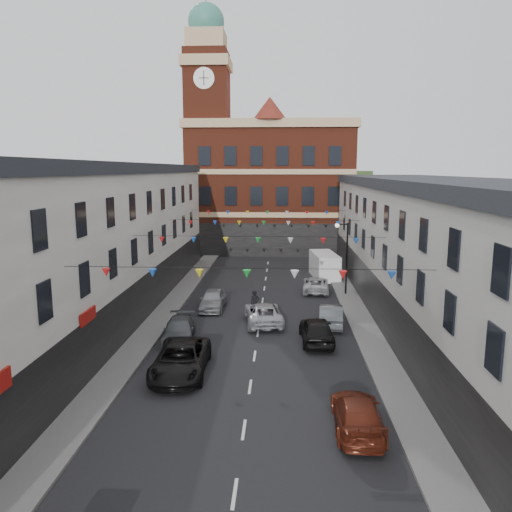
% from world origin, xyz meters
% --- Properties ---
extents(ground, '(160.00, 160.00, 0.00)m').
position_xyz_m(ground, '(0.00, 0.00, 0.00)').
color(ground, black).
rests_on(ground, ground).
extents(pavement_left, '(1.80, 64.00, 0.15)m').
position_xyz_m(pavement_left, '(-6.90, 2.00, 0.07)').
color(pavement_left, '#605E5B').
rests_on(pavement_left, ground).
extents(pavement_right, '(1.80, 64.00, 0.15)m').
position_xyz_m(pavement_right, '(6.90, 2.00, 0.07)').
color(pavement_right, '#605E5B').
rests_on(pavement_right, ground).
extents(terrace_left, '(8.40, 56.00, 10.70)m').
position_xyz_m(terrace_left, '(-11.78, 1.00, 5.35)').
color(terrace_left, '#BDB7AA').
rests_on(terrace_left, ground).
extents(terrace_right, '(8.40, 56.00, 9.70)m').
position_xyz_m(terrace_right, '(11.78, 1.00, 4.85)').
color(terrace_right, '#B6B3AA').
rests_on(terrace_right, ground).
extents(civic_building, '(20.60, 13.30, 18.50)m').
position_xyz_m(civic_building, '(0.00, 37.95, 8.14)').
color(civic_building, maroon).
rests_on(civic_building, ground).
extents(clock_tower, '(5.60, 5.60, 30.00)m').
position_xyz_m(clock_tower, '(-7.50, 35.00, 14.93)').
color(clock_tower, maroon).
rests_on(clock_tower, ground).
extents(distant_hill, '(40.00, 14.00, 10.00)m').
position_xyz_m(distant_hill, '(-4.00, 62.00, 5.00)').
color(distant_hill, '#2E4A22').
rests_on(distant_hill, ground).
extents(street_lamp, '(1.10, 0.36, 6.00)m').
position_xyz_m(street_lamp, '(6.55, 14.00, 3.90)').
color(street_lamp, black).
rests_on(street_lamp, ground).
extents(car_left_c, '(2.78, 5.72, 1.57)m').
position_xyz_m(car_left_c, '(-3.60, -2.67, 0.78)').
color(car_left_c, black).
rests_on(car_left_c, ground).
extents(car_left_d, '(2.33, 4.69, 1.31)m').
position_xyz_m(car_left_d, '(-4.69, 2.37, 0.65)').
color(car_left_d, '#3F4346').
rests_on(car_left_d, ground).
extents(car_left_e, '(1.74, 4.31, 1.47)m').
position_xyz_m(car_left_e, '(-3.60, 9.32, 0.73)').
color(car_left_e, gray).
rests_on(car_left_e, ground).
extents(car_right_c, '(2.01, 4.69, 1.35)m').
position_xyz_m(car_right_c, '(4.52, -7.74, 0.67)').
color(car_right_c, maroon).
rests_on(car_right_c, ground).
extents(car_right_d, '(2.06, 4.71, 1.58)m').
position_xyz_m(car_right_d, '(3.60, 2.38, 0.79)').
color(car_right_d, black).
rests_on(car_right_d, ground).
extents(car_right_e, '(1.88, 4.42, 1.42)m').
position_xyz_m(car_right_e, '(4.78, 5.85, 0.71)').
color(car_right_e, '#505558').
rests_on(car_right_e, ground).
extents(car_right_f, '(2.40, 4.73, 1.28)m').
position_xyz_m(car_right_f, '(4.39, 15.10, 0.64)').
color(car_right_f, '#B8BABD').
rests_on(car_right_f, ground).
extents(moving_car, '(3.00, 5.36, 1.42)m').
position_xyz_m(moving_car, '(0.28, 6.04, 0.71)').
color(moving_car, '#A7A8AE').
rests_on(moving_car, ground).
extents(white_van, '(2.67, 5.55, 2.36)m').
position_xyz_m(white_van, '(5.60, 20.78, 1.18)').
color(white_van, white).
rests_on(white_van, ground).
extents(pedestrian, '(0.79, 0.64, 1.86)m').
position_xyz_m(pedestrian, '(-0.38, 7.65, 0.93)').
color(pedestrian, black).
rests_on(pedestrian, ground).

